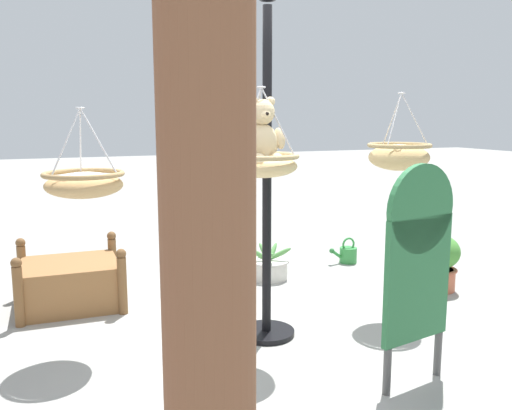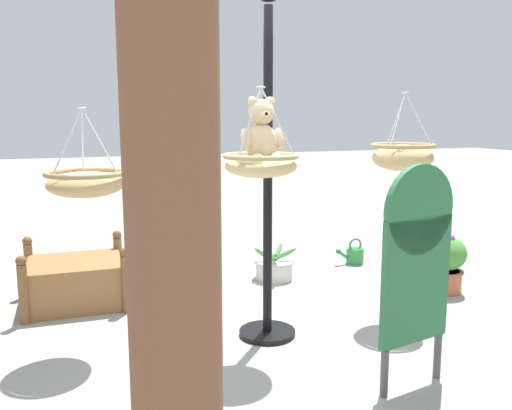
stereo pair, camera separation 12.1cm
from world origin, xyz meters
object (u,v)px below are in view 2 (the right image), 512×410
at_px(potted_plant_flowering_red, 274,267).
at_px(potted_plant_tall_leafy, 445,262).
at_px(hanging_basket_left_high, 403,156).
at_px(hanging_basket_with_teddy, 261,164).
at_px(teddy_bear, 262,135).
at_px(watering_can, 354,255).
at_px(wooden_planter_box, 76,280).
at_px(display_sign_board, 417,257).
at_px(greenhouse_pillar_far_back, 174,251).
at_px(display_pole_central, 268,236).
at_px(hanging_basket_right_low, 85,182).

distance_m(potted_plant_flowering_red, potted_plant_tall_leafy, 1.70).
distance_m(hanging_basket_left_high, potted_plant_flowering_red, 1.92).
distance_m(hanging_basket_with_teddy, potted_plant_tall_leafy, 2.50).
bearing_deg(teddy_bear, potted_plant_tall_leafy, -162.53).
bearing_deg(potted_plant_tall_leafy, watering_can, -76.08).
bearing_deg(wooden_planter_box, hanging_basket_with_teddy, 128.83).
relative_size(potted_plant_tall_leafy, display_sign_board, 0.42).
bearing_deg(greenhouse_pillar_far_back, potted_plant_flowering_red, -115.22).
relative_size(potted_plant_flowering_red, watering_can, 1.35).
bearing_deg(display_pole_central, teddy_bear, 61.17).
xyz_separation_m(potted_plant_tall_leafy, watering_can, (0.30, -1.20, -0.19)).
height_order(greenhouse_pillar_far_back, wooden_planter_box, greenhouse_pillar_far_back).
distance_m(display_pole_central, teddy_bear, 0.83).
bearing_deg(teddy_bear, greenhouse_pillar_far_back, 64.51).
xyz_separation_m(potted_plant_tall_leafy, display_sign_board, (1.44, 1.48, 0.55)).
distance_m(teddy_bear, potted_plant_tall_leafy, 2.59).
bearing_deg(potted_plant_flowering_red, potted_plant_tall_leafy, 145.62).
relative_size(display_pole_central, watering_can, 7.23).
relative_size(wooden_planter_box, potted_plant_flowering_red, 1.95).
xyz_separation_m(wooden_planter_box, display_sign_board, (-1.94, 2.35, 0.62)).
distance_m(display_pole_central, display_sign_board, 1.21).
bearing_deg(display_pole_central, potted_plant_flowering_red, -114.02).
height_order(hanging_basket_with_teddy, display_sign_board, hanging_basket_with_teddy).
height_order(greenhouse_pillar_far_back, display_sign_board, greenhouse_pillar_far_back).
xyz_separation_m(hanging_basket_with_teddy, wooden_planter_box, (1.23, -1.53, -1.15)).
height_order(teddy_bear, potted_plant_flowering_red, teddy_bear).
bearing_deg(display_pole_central, hanging_basket_left_high, -178.24).
height_order(wooden_planter_box, potted_plant_tall_leafy, potted_plant_tall_leafy).
height_order(hanging_basket_left_high, display_sign_board, hanging_basket_left_high).
height_order(hanging_basket_left_high, watering_can, hanging_basket_left_high).
relative_size(potted_plant_tall_leafy, watering_can, 1.70).
height_order(teddy_bear, greenhouse_pillar_far_back, greenhouse_pillar_far_back).
bearing_deg(display_pole_central, hanging_basket_with_teddy, 59.04).
bearing_deg(hanging_basket_left_high, greenhouse_pillar_far_back, 46.44).
distance_m(hanging_basket_right_low, wooden_planter_box, 1.46).
height_order(display_pole_central, hanging_basket_with_teddy, display_pole_central).
height_order(hanging_basket_with_teddy, hanging_basket_right_low, hanging_basket_with_teddy).
relative_size(hanging_basket_right_low, wooden_planter_box, 0.68).
bearing_deg(teddy_bear, display_sign_board, 131.61).
relative_size(hanging_basket_left_high, wooden_planter_box, 0.70).
height_order(display_pole_central, greenhouse_pillar_far_back, greenhouse_pillar_far_back).
xyz_separation_m(hanging_basket_with_teddy, display_sign_board, (-0.71, 0.83, -0.53)).
relative_size(hanging_basket_left_high, potted_plant_tall_leafy, 1.08).
xyz_separation_m(teddy_bear, potted_plant_tall_leafy, (-2.16, -0.68, -1.27)).
height_order(hanging_basket_with_teddy, teddy_bear, hanging_basket_with_teddy).
xyz_separation_m(potted_plant_flowering_red, potted_plant_tall_leafy, (-1.40, 0.96, 0.17)).
bearing_deg(watering_can, hanging_basket_left_high, 72.36).
bearing_deg(watering_can, potted_plant_tall_leafy, 103.92).
bearing_deg(watering_can, display_sign_board, 66.82).
relative_size(potted_plant_flowering_red, display_sign_board, 0.33).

